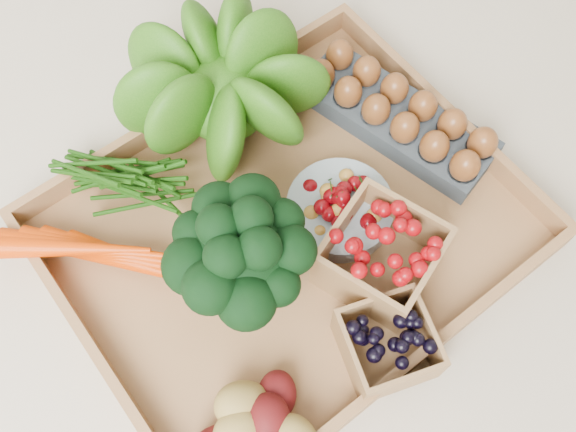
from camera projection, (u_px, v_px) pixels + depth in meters
ground at (288, 236)px, 0.82m from camera, size 4.00×4.00×0.00m
tray at (288, 234)px, 0.82m from camera, size 0.55×0.45×0.01m
carrots at (107, 253)px, 0.77m from camera, size 0.22×0.15×0.05m
lettuce at (222, 82)px, 0.80m from camera, size 0.17×0.17×0.17m
broccoli at (244, 268)px, 0.72m from camera, size 0.16×0.16×0.13m
cherry_bowl at (339, 211)px, 0.80m from camera, size 0.13×0.13×0.04m
egg_carton at (396, 120)px, 0.86m from camera, size 0.16×0.29×0.03m
punnet_blackberry at (387, 344)px, 0.71m from camera, size 0.12×0.12×0.07m
punnet_raspberry at (381, 256)px, 0.75m from camera, size 0.15×0.15×0.08m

